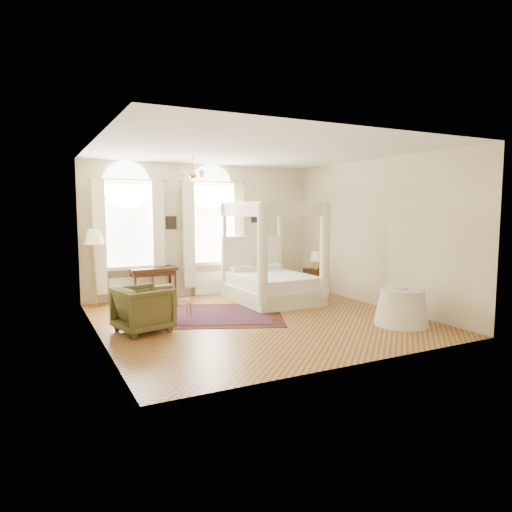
{
  "coord_description": "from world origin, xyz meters",
  "views": [
    {
      "loc": [
        -4.05,
        -7.93,
        2.2
      ],
      "look_at": [
        0.17,
        0.4,
        1.22
      ],
      "focal_mm": 32.0,
      "sensor_mm": 36.0,
      "label": 1
    }
  ],
  "objects": [
    {
      "name": "ground",
      "position": [
        0.0,
        0.0,
        0.0
      ],
      "size": [
        6.0,
        6.0,
        0.0
      ],
      "primitive_type": "plane",
      "color": "#B07333",
      "rests_on": "ground"
    },
    {
      "name": "room_walls",
      "position": [
        0.0,
        0.0,
        1.98
      ],
      "size": [
        6.0,
        6.0,
        6.0
      ],
      "color": "beige",
      "rests_on": "ground"
    },
    {
      "name": "window_left",
      "position": [
        -1.9,
        2.87,
        1.49
      ],
      "size": [
        1.62,
        0.27,
        3.29
      ],
      "color": "white",
      "rests_on": "room_walls"
    },
    {
      "name": "window_right",
      "position": [
        0.2,
        2.87,
        1.49
      ],
      "size": [
        1.62,
        0.27,
        3.29
      ],
      "color": "white",
      "rests_on": "room_walls"
    },
    {
      "name": "chandelier",
      "position": [
        -0.9,
        1.2,
        2.91
      ],
      "size": [
        0.51,
        0.45,
        0.5
      ],
      "color": "gold",
      "rests_on": "room_walls"
    },
    {
      "name": "wall_pictures",
      "position": [
        0.09,
        2.97,
        1.89
      ],
      "size": [
        2.54,
        0.03,
        0.39
      ],
      "color": "black",
      "rests_on": "room_walls"
    },
    {
      "name": "canopy_bed",
      "position": [
        1.1,
        1.38,
        0.53
      ],
      "size": [
        1.81,
        2.2,
        2.34
      ],
      "color": "beige",
      "rests_on": "ground"
    },
    {
      "name": "nightstand",
      "position": [
        2.7,
        2.04,
        0.31
      ],
      "size": [
        0.51,
        0.48,
        0.61
      ],
      "primitive_type": "cube",
      "rotation": [
        0.0,
        0.0,
        -0.23
      ],
      "color": "#361B0E",
      "rests_on": "ground"
    },
    {
      "name": "nightstand_lamp",
      "position": [
        2.73,
        1.98,
        0.91
      ],
      "size": [
        0.31,
        0.31,
        0.45
      ],
      "color": "gold",
      "rests_on": "nightstand"
    },
    {
      "name": "writing_desk",
      "position": [
        -1.4,
        2.7,
        0.69
      ],
      "size": [
        1.08,
        0.57,
        0.8
      ],
      "color": "#361B0E",
      "rests_on": "ground"
    },
    {
      "name": "laptop",
      "position": [
        -1.15,
        2.81,
        0.82
      ],
      "size": [
        0.4,
        0.28,
        0.03
      ],
      "primitive_type": "imported",
      "rotation": [
        0.0,
        0.0,
        3.28
      ],
      "color": "black",
      "rests_on": "writing_desk"
    },
    {
      "name": "stool",
      "position": [
        -1.33,
        2.16,
        0.39
      ],
      "size": [
        0.45,
        0.45,
        0.47
      ],
      "color": "#483B1F",
      "rests_on": "ground"
    },
    {
      "name": "armchair",
      "position": [
        -2.24,
        0.09,
        0.41
      ],
      "size": [
        1.08,
        1.06,
        0.82
      ],
      "primitive_type": "imported",
      "rotation": [
        0.0,
        0.0,
        1.81
      ],
      "color": "#403A1B",
      "rests_on": "ground"
    },
    {
      "name": "coffee_table",
      "position": [
        -1.43,
        0.74,
        0.35
      ],
      "size": [
        0.62,
        0.46,
        0.39
      ],
      "color": "white",
      "rests_on": "ground"
    },
    {
      "name": "floor_lamp",
      "position": [
        -2.7,
        2.7,
        1.48
      ],
      "size": [
        0.45,
        0.45,
        1.74
      ],
      "color": "gold",
      "rests_on": "ground"
    },
    {
      "name": "oriental_rug",
      "position": [
        -0.77,
        0.74,
        0.01
      ],
      "size": [
        3.63,
        3.18,
        0.01
      ],
      "color": "#3E120F",
      "rests_on": "ground"
    },
    {
      "name": "side_table",
      "position": [
        2.24,
        -1.62,
        0.34
      ],
      "size": [
        1.01,
        1.01,
        0.69
      ],
      "color": "beige",
      "rests_on": "ground"
    },
    {
      "name": "book",
      "position": [
        2.14,
        -1.59,
        0.7
      ],
      "size": [
        0.22,
        0.28,
        0.02
      ],
      "primitive_type": "imported",
      "rotation": [
        0.0,
        0.0,
        0.15
      ],
      "color": "black",
      "rests_on": "side_table"
    }
  ]
}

